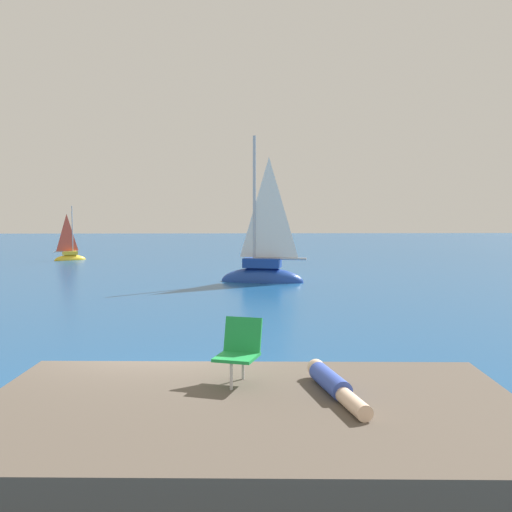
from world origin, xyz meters
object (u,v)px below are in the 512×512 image
Objects in this scene: sailboat_far at (70,257)px; beach_chair at (240,348)px; person_sunbather at (334,385)px; sailboat_near at (263,273)px.

sailboat_far is 4.99× the size of beach_chair.
person_sunbather is 2.19× the size of beach_chair.
beach_chair is at bearing 99.54° from sailboat_near.
person_sunbather is at bearing 82.79° from beach_chair.
sailboat_far is at bearing -169.55° from person_sunbather.
sailboat_near reaches higher than beach_chair.
sailboat_near is at bearing 169.83° from person_sunbather.
beach_chair is (11.16, -32.38, 1.28)m from sailboat_far.
sailboat_far is at bearing -33.03° from sailboat_near.
beach_chair is at bearing -125.36° from person_sunbather.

